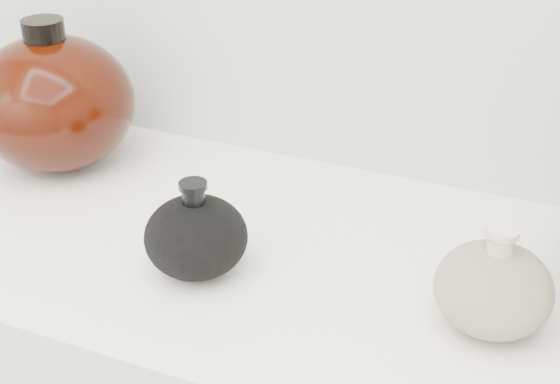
% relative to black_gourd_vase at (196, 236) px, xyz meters
% --- Properties ---
extents(black_gourd_vase, '(0.14, 0.14, 0.12)m').
position_rel_black_gourd_vase_xyz_m(black_gourd_vase, '(0.00, 0.00, 0.00)').
color(black_gourd_vase, black).
rests_on(black_gourd_vase, display_counter).
extents(cream_gourd_vase, '(0.16, 0.16, 0.12)m').
position_rel_black_gourd_vase_xyz_m(cream_gourd_vase, '(0.34, 0.03, 0.00)').
color(cream_gourd_vase, '#C6B096').
rests_on(cream_gourd_vase, display_counter).
extents(left_round_pot, '(0.28, 0.28, 0.22)m').
position_rel_black_gourd_vase_xyz_m(left_round_pot, '(-0.32, 0.17, 0.05)').
color(left_round_pot, black).
rests_on(left_round_pot, display_counter).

